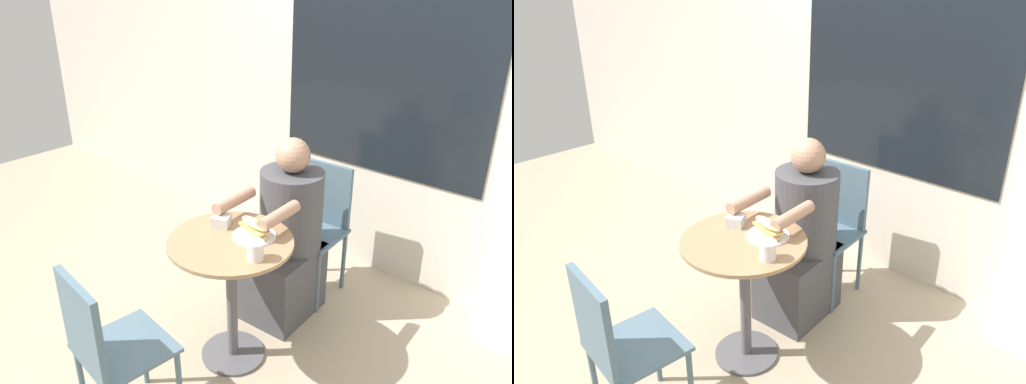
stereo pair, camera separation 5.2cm
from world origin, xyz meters
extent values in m
plane|color=tan|center=(0.00, 0.00, 0.00)|extent=(8.00, 8.00, 0.00)
cube|color=beige|center=(0.00, 1.36, 1.40)|extent=(8.00, 0.08, 2.80)
cube|color=black|center=(0.08, 1.32, 1.63)|extent=(1.43, 0.01, 1.75)
cylinder|color=#997551|center=(0.00, 0.00, 0.74)|extent=(0.65, 0.65, 0.02)
cylinder|color=#515156|center=(0.00, 0.00, 0.37)|extent=(0.06, 0.06, 0.71)
cylinder|color=#515156|center=(0.00, 0.00, 0.01)|extent=(0.36, 0.36, 0.02)
cube|color=slate|center=(-0.04, 0.78, 0.44)|extent=(0.40, 0.40, 0.02)
cube|color=slate|center=(-0.05, 0.96, 0.66)|extent=(0.35, 0.05, 0.42)
cylinder|color=slate|center=(0.13, 0.63, 0.21)|extent=(0.03, 0.03, 0.43)
cylinder|color=slate|center=(-0.20, 0.61, 0.21)|extent=(0.03, 0.03, 0.43)
cylinder|color=slate|center=(0.11, 0.96, 0.21)|extent=(0.03, 0.03, 0.43)
cylinder|color=slate|center=(-0.22, 0.94, 0.21)|extent=(0.03, 0.03, 0.43)
cube|color=#424247|center=(-0.04, 0.49, 0.23)|extent=(0.39, 0.49, 0.45)
cylinder|color=#424247|center=(-0.04, 0.56, 0.69)|extent=(0.38, 0.38, 0.49)
sphere|color=tan|center=(-0.04, 0.56, 1.04)|extent=(0.20, 0.20, 0.20)
cylinder|color=tan|center=(0.13, 0.23, 0.84)|extent=(0.09, 0.31, 0.07)
cylinder|color=tan|center=(-0.17, 0.21, 0.84)|extent=(0.09, 0.31, 0.07)
cube|color=slate|center=(-0.06, -0.63, 0.44)|extent=(0.42, 0.42, 0.02)
cube|color=slate|center=(-0.08, -0.81, 0.66)|extent=(0.35, 0.07, 0.42)
cylinder|color=slate|center=(-0.20, -0.45, 0.21)|extent=(0.03, 0.03, 0.43)
cylinder|color=slate|center=(-0.24, -0.78, 0.21)|extent=(0.03, 0.03, 0.43)
cylinder|color=white|center=(0.07, 0.11, 0.75)|extent=(0.23, 0.23, 0.01)
ellipsoid|color=#DBB77A|center=(0.07, 0.11, 0.77)|extent=(0.21, 0.10, 0.04)
cube|color=#D6BC66|center=(0.07, 0.11, 0.80)|extent=(0.19, 0.10, 0.01)
ellipsoid|color=#DBB77A|center=(0.07, 0.11, 0.82)|extent=(0.21, 0.10, 0.04)
cylinder|color=silver|center=(0.22, -0.05, 0.79)|extent=(0.08, 0.08, 0.08)
cylinder|color=white|center=(0.22, -0.05, 0.84)|extent=(0.08, 0.08, 0.01)
cube|color=silver|center=(-0.14, 0.08, 0.78)|extent=(0.12, 0.12, 0.06)
camera|label=1|loc=(1.55, -1.56, 2.02)|focal=35.00mm
camera|label=2|loc=(1.59, -1.53, 2.02)|focal=35.00mm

